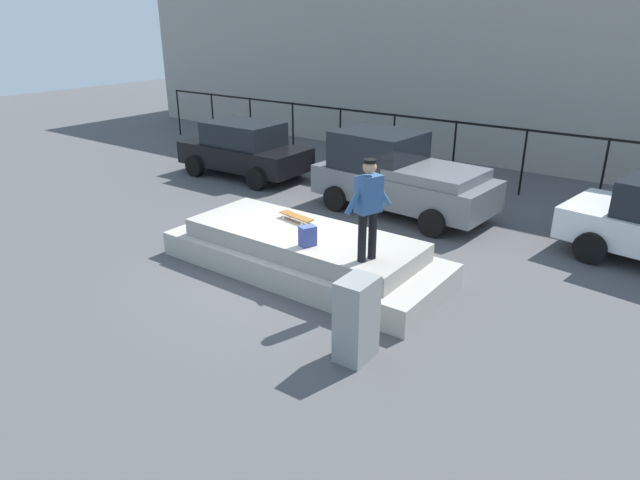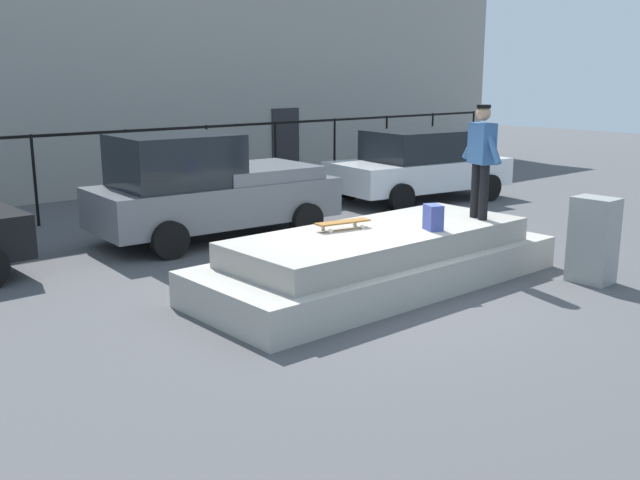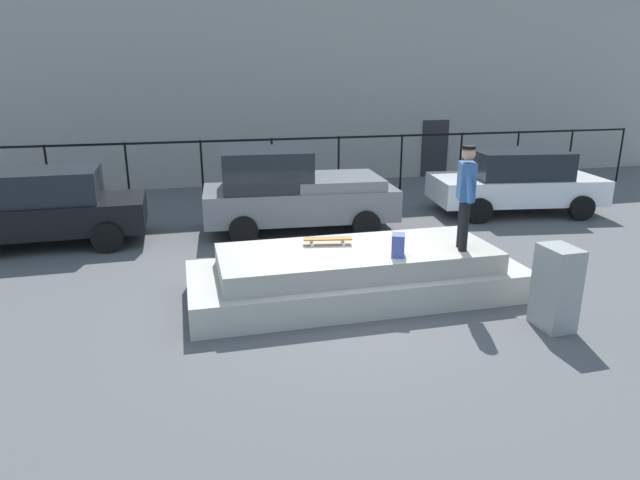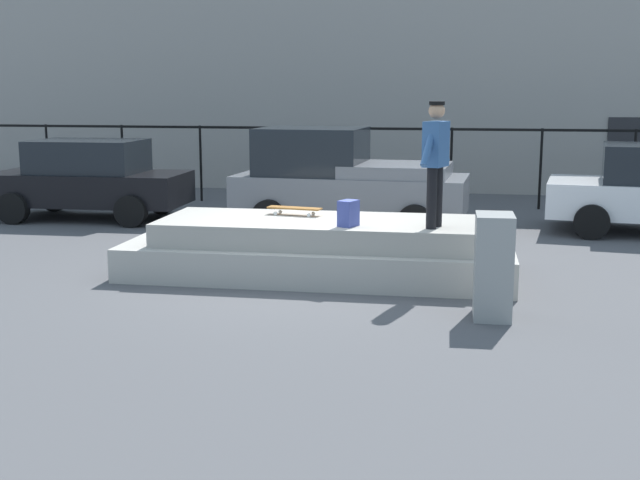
# 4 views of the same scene
# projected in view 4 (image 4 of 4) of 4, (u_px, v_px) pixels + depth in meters

# --- Properties ---
(ground_plane) EXTENTS (60.00, 60.00, 0.00)m
(ground_plane) POSITION_uv_depth(u_px,v_px,m) (302.00, 276.00, 11.92)
(ground_plane) COLOR #4C4C4F
(concrete_ledge) EXTENTS (5.61, 2.17, 0.82)m
(concrete_ledge) POSITION_uv_depth(u_px,v_px,m) (318.00, 250.00, 11.95)
(concrete_ledge) COLOR #ADA89E
(concrete_ledge) RESTS_ON ground_plane
(skateboarder) EXTENTS (0.39, 0.93, 1.71)m
(skateboarder) POSITION_uv_depth(u_px,v_px,m) (436.00, 155.00, 10.99)
(skateboarder) COLOR black
(skateboarder) RESTS_ON concrete_ledge
(skateboard) EXTENTS (0.85, 0.34, 0.12)m
(skateboard) POSITION_uv_depth(u_px,v_px,m) (294.00, 209.00, 12.25)
(skateboard) COLOR brown
(skateboard) RESTS_ON concrete_ledge
(backpack) EXTENTS (0.30, 0.34, 0.36)m
(backpack) POSITION_uv_depth(u_px,v_px,m) (348.00, 213.00, 11.24)
(backpack) COLOR #3F4C99
(backpack) RESTS_ON concrete_ledge
(car_black_sedan_near) EXTENTS (4.07, 2.07, 1.65)m
(car_black_sedan_near) POSITION_uv_depth(u_px,v_px,m) (89.00, 179.00, 17.03)
(car_black_sedan_near) COLOR black
(car_black_sedan_near) RESTS_ON ground_plane
(car_grey_pickup_mid) EXTENTS (4.59, 2.33, 1.95)m
(car_grey_pickup_mid) POSITION_uv_depth(u_px,v_px,m) (343.00, 179.00, 15.92)
(car_grey_pickup_mid) COLOR slate
(car_grey_pickup_mid) RESTS_ON ground_plane
(utility_box) EXTENTS (0.45, 0.61, 1.25)m
(utility_box) POSITION_uv_depth(u_px,v_px,m) (493.00, 266.00, 9.64)
(utility_box) COLOR gray
(utility_box) RESTS_ON ground_plane
(fence_row) EXTENTS (24.06, 0.06, 1.83)m
(fence_row) POSITION_uv_depth(u_px,v_px,m) (365.00, 151.00, 18.99)
(fence_row) COLOR black
(fence_row) RESTS_ON ground_plane
(warehouse_building) EXTENTS (32.26, 7.57, 6.77)m
(warehouse_building) POSITION_uv_depth(u_px,v_px,m) (390.00, 65.00, 24.57)
(warehouse_building) COLOR gray
(warehouse_building) RESTS_ON ground_plane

